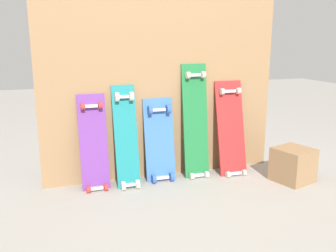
{
  "coord_description": "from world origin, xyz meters",
  "views": [
    {
      "loc": [
        -0.87,
        -2.7,
        1.11
      ],
      "look_at": [
        0.0,
        -0.07,
        0.44
      ],
      "focal_mm": 39.37,
      "sensor_mm": 36.0,
      "label": 1
    }
  ],
  "objects_px": {
    "skateboard_blue": "(160,144)",
    "skateboard_green": "(196,126)",
    "skateboard_teal": "(126,141)",
    "skateboard_purple": "(94,147)",
    "wooden_crate": "(293,165)",
    "skateboard_red": "(231,132)"
  },
  "relations": [
    {
      "from": "skateboard_teal",
      "to": "wooden_crate",
      "type": "distance_m",
      "value": 1.32
    },
    {
      "from": "skateboard_purple",
      "to": "skateboard_red",
      "type": "bearing_deg",
      "value": -1.19
    },
    {
      "from": "skateboard_blue",
      "to": "skateboard_green",
      "type": "relative_size",
      "value": 0.73
    },
    {
      "from": "skateboard_green",
      "to": "wooden_crate",
      "type": "height_order",
      "value": "skateboard_green"
    },
    {
      "from": "skateboard_purple",
      "to": "skateboard_green",
      "type": "bearing_deg",
      "value": 0.43
    },
    {
      "from": "wooden_crate",
      "to": "skateboard_red",
      "type": "bearing_deg",
      "value": 138.35
    },
    {
      "from": "skateboard_green",
      "to": "skateboard_teal",
      "type": "bearing_deg",
      "value": -177.23
    },
    {
      "from": "skateboard_purple",
      "to": "wooden_crate",
      "type": "height_order",
      "value": "skateboard_purple"
    },
    {
      "from": "skateboard_teal",
      "to": "skateboard_blue",
      "type": "height_order",
      "value": "skateboard_teal"
    },
    {
      "from": "skateboard_purple",
      "to": "skateboard_red",
      "type": "distance_m",
      "value": 1.12
    },
    {
      "from": "skateboard_teal",
      "to": "skateboard_blue",
      "type": "relative_size",
      "value": 1.16
    },
    {
      "from": "skateboard_purple",
      "to": "wooden_crate",
      "type": "relative_size",
      "value": 2.92
    },
    {
      "from": "skateboard_teal",
      "to": "skateboard_red",
      "type": "bearing_deg",
      "value": -0.11
    },
    {
      "from": "skateboard_teal",
      "to": "skateboard_blue",
      "type": "bearing_deg",
      "value": 6.85
    },
    {
      "from": "skateboard_teal",
      "to": "wooden_crate",
      "type": "height_order",
      "value": "skateboard_teal"
    },
    {
      "from": "skateboard_blue",
      "to": "skateboard_red",
      "type": "relative_size",
      "value": 0.85
    },
    {
      "from": "skateboard_blue",
      "to": "skateboard_red",
      "type": "xyz_separation_m",
      "value": [
        0.61,
        -0.03,
        0.05
      ]
    },
    {
      "from": "skateboard_green",
      "to": "skateboard_red",
      "type": "xyz_separation_m",
      "value": [
        0.31,
        -0.03,
        -0.07
      ]
    },
    {
      "from": "skateboard_teal",
      "to": "skateboard_green",
      "type": "distance_m",
      "value": 0.58
    },
    {
      "from": "skateboard_purple",
      "to": "skateboard_red",
      "type": "xyz_separation_m",
      "value": [
        1.12,
        -0.02,
        0.03
      ]
    },
    {
      "from": "skateboard_blue",
      "to": "skateboard_red",
      "type": "distance_m",
      "value": 0.61
    },
    {
      "from": "skateboard_green",
      "to": "skateboard_red",
      "type": "height_order",
      "value": "skateboard_green"
    }
  ]
}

